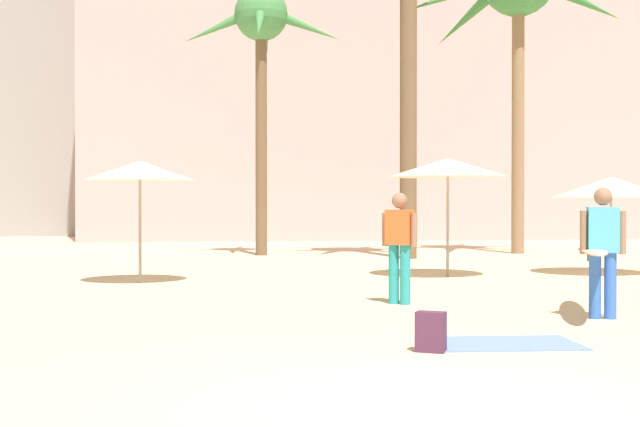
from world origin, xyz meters
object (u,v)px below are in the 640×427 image
at_px(cafe_umbrella_0, 448,168).
at_px(backpack, 431,332).
at_px(person_far_left, 399,243).
at_px(cafe_umbrella_3, 140,171).
at_px(cafe_umbrella_1, 611,187).
at_px(beach_towel, 503,343).
at_px(person_near_right, 598,248).
at_px(palm_tree_far_left, 261,34).

height_order(cafe_umbrella_0, backpack, cafe_umbrella_0).
bearing_deg(backpack, person_far_left, 20.26).
xyz_separation_m(cafe_umbrella_0, cafe_umbrella_3, (-6.30, -0.56, -0.12)).
bearing_deg(backpack, cafe_umbrella_1, -6.44).
distance_m(cafe_umbrella_1, backpack, 11.29).
height_order(cafe_umbrella_0, cafe_umbrella_3, cafe_umbrella_0).
height_order(cafe_umbrella_3, beach_towel, cafe_umbrella_3).
height_order(beach_towel, person_near_right, person_near_right).
bearing_deg(cafe_umbrella_1, palm_tree_far_left, 130.98).
height_order(palm_tree_far_left, cafe_umbrella_1, palm_tree_far_left).
relative_size(cafe_umbrella_1, person_near_right, 0.87).
distance_m(palm_tree_far_left, beach_towel, 18.01).
bearing_deg(beach_towel, cafe_umbrella_3, 118.66).
bearing_deg(backpack, palm_tree_far_left, 30.81).
bearing_deg(cafe_umbrella_1, beach_towel, -122.78).
bearing_deg(cafe_umbrella_3, palm_tree_far_left, 70.88).
bearing_deg(person_far_left, cafe_umbrella_3, 87.12).
bearing_deg(cafe_umbrella_3, cafe_umbrella_1, 3.76).
xyz_separation_m(cafe_umbrella_0, beach_towel, (-1.91, -8.60, -2.28)).
height_order(palm_tree_far_left, backpack, palm_tree_far_left).
bearing_deg(cafe_umbrella_0, beach_towel, -102.54).
xyz_separation_m(palm_tree_far_left, backpack, (0.46, -17.10, -6.35)).
distance_m(cafe_umbrella_0, person_near_right, 6.77).
xyz_separation_m(palm_tree_far_left, cafe_umbrella_0, (3.29, -8.13, -4.26)).
bearing_deg(person_near_right, palm_tree_far_left, -152.07).
xyz_separation_m(cafe_umbrella_0, cafe_umbrella_1, (3.69, 0.10, -0.40)).
relative_size(palm_tree_far_left, cafe_umbrella_0, 3.14).
relative_size(backpack, person_near_right, 0.14).
height_order(cafe_umbrella_3, person_far_left, cafe_umbrella_3).
height_order(cafe_umbrella_1, person_near_right, cafe_umbrella_1).
distance_m(palm_tree_far_left, backpack, 18.25).
xyz_separation_m(person_near_right, person_far_left, (-2.29, 1.91, 0.00)).
distance_m(palm_tree_far_left, cafe_umbrella_0, 9.75).
distance_m(person_near_right, person_far_left, 2.99).
distance_m(cafe_umbrella_3, person_far_left, 6.00).
distance_m(cafe_umbrella_1, person_near_right, 7.67).
distance_m(palm_tree_far_left, person_near_right, 16.16).
bearing_deg(cafe_umbrella_3, person_far_left, -45.11).
relative_size(palm_tree_far_left, person_near_right, 2.72).
bearing_deg(beach_towel, cafe_umbrella_1, 57.22).
bearing_deg(cafe_umbrella_3, beach_towel, -61.34).
relative_size(cafe_umbrella_1, beach_towel, 1.56).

